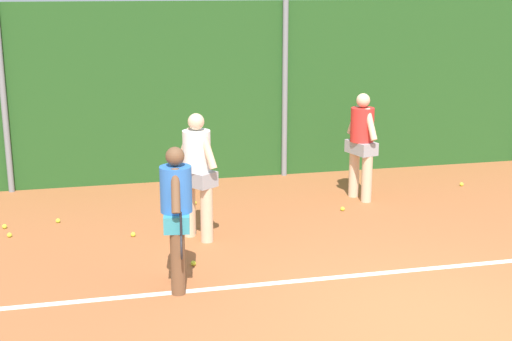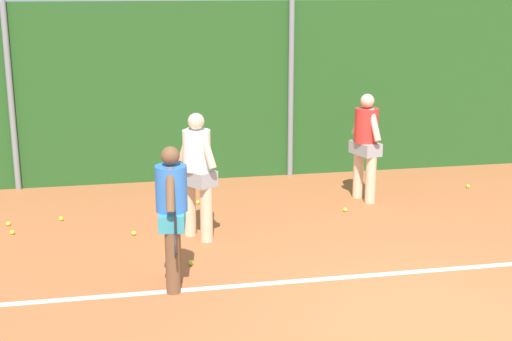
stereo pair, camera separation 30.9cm
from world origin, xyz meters
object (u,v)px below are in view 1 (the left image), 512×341
player_midcourt (197,170)px  tennis_ball_3 (195,203)px  player_backcourt_far (362,140)px  tennis_ball_6 (193,263)px  tennis_ball_8 (462,184)px  player_foreground_near (177,211)px  tennis_ball_4 (133,234)px  tennis_ball_11 (58,221)px  tennis_ball_2 (9,235)px  tennis_ball_5 (343,209)px  tennis_ball_0 (5,226)px

player_midcourt → tennis_ball_3: size_ratio=26.77×
player_backcourt_far → tennis_ball_6: (-3.08, -2.25, -0.95)m
player_backcourt_far → tennis_ball_8: (2.01, 0.31, -0.95)m
player_foreground_near → tennis_ball_4: player_foreground_near is taller
tennis_ball_8 → tennis_ball_11: size_ratio=1.00×
tennis_ball_6 → tennis_ball_11: bearing=129.3°
tennis_ball_11 → tennis_ball_2: bearing=-142.5°
tennis_ball_3 → tennis_ball_5: (2.21, -0.83, 0.00)m
tennis_ball_5 → tennis_ball_8: size_ratio=1.00×
tennis_ball_0 → tennis_ball_4: same height
player_backcourt_far → tennis_ball_2: (-5.44, -0.64, -0.95)m
tennis_ball_6 → tennis_ball_11: 2.72m
tennis_ball_0 → tennis_ball_11: size_ratio=1.00×
player_foreground_near → tennis_ball_8: bearing=128.5°
player_midcourt → player_backcourt_far: bearing=-101.1°
player_foreground_near → tennis_ball_4: (-0.41, 1.88, -0.91)m
tennis_ball_5 → tennis_ball_2: bearing=-179.0°
player_foreground_near → tennis_ball_3: 3.36m
player_backcourt_far → tennis_ball_5: (-0.49, -0.55, -0.95)m
tennis_ball_11 → tennis_ball_8: bearing=3.9°
tennis_ball_3 → tennis_ball_5: same height
tennis_ball_0 → tennis_ball_3: (2.85, 0.53, 0.00)m
tennis_ball_4 → tennis_ball_5: bearing=7.9°
player_foreground_near → player_backcourt_far: player_backcourt_far is taller
tennis_ball_8 → tennis_ball_11: (-6.81, -0.46, 0.00)m
player_backcourt_far → tennis_ball_4: bearing=88.6°
player_foreground_near → player_midcourt: 1.68m
player_backcourt_far → tennis_ball_2: size_ratio=26.50×
tennis_ball_5 → tennis_ball_6: 3.10m
tennis_ball_6 → tennis_ball_3: bearing=81.4°
tennis_ball_5 → tennis_ball_11: bearing=174.7°
tennis_ball_6 → tennis_ball_0: bearing=140.8°
tennis_ball_6 → tennis_ball_11: same height
tennis_ball_8 → player_backcourt_far: bearing=-171.1°
tennis_ball_2 → player_midcourt: bearing=-13.9°
tennis_ball_6 → tennis_ball_8: size_ratio=1.00×
tennis_ball_3 → tennis_ball_5: bearing=-20.7°
tennis_ball_8 → player_midcourt: bearing=-162.0°
player_midcourt → tennis_ball_0: player_midcourt is taller
player_midcourt → player_backcourt_far: (2.87, 1.28, -0.01)m
player_midcourt → tennis_ball_3: 1.84m
player_midcourt → tennis_ball_2: bearing=41.0°
player_backcourt_far → tennis_ball_11: (-4.80, -0.15, -0.95)m
player_foreground_near → tennis_ball_2: size_ratio=25.60×
tennis_ball_6 → tennis_ball_11: (-1.72, 2.11, 0.00)m
tennis_ball_8 → tennis_ball_2: bearing=-172.7°
tennis_ball_4 → tennis_ball_3: bearing=50.7°
tennis_ball_8 → tennis_ball_11: same height
tennis_ball_5 → tennis_ball_11: same height
player_foreground_near → tennis_ball_8: size_ratio=25.60×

